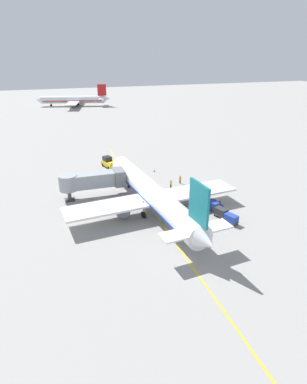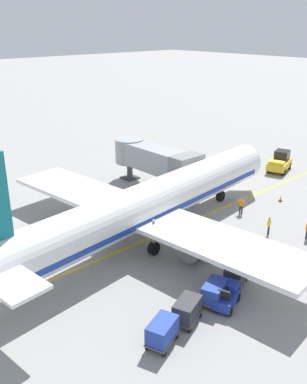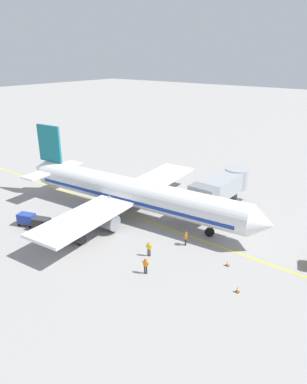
% 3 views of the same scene
% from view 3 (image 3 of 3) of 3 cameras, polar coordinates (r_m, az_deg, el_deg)
% --- Properties ---
extents(ground_plane, '(400.00, 400.00, 0.00)m').
position_cam_3_polar(ground_plane, '(47.63, -3.85, -3.70)').
color(ground_plane, gray).
extents(gate_lead_in_line, '(0.24, 80.00, 0.01)m').
position_cam_3_polar(gate_lead_in_line, '(47.63, -3.85, -3.69)').
color(gate_lead_in_line, gold).
rests_on(gate_lead_in_line, ground).
extents(parked_airliner, '(30.38, 37.35, 10.63)m').
position_cam_3_polar(parked_airliner, '(46.45, -3.74, -0.09)').
color(parked_airliner, white).
rests_on(parked_airliner, ground).
extents(jet_bridge, '(12.03, 3.50, 4.98)m').
position_cam_3_polar(jet_bridge, '(48.44, 11.06, 0.81)').
color(jet_bridge, '#93999E').
rests_on(jet_bridge, ground).
extents(baggage_tug_lead, '(2.03, 2.76, 1.62)m').
position_cam_3_polar(baggage_tug_lead, '(42.71, -15.92, -6.62)').
color(baggage_tug_lead, '#1E339E').
rests_on(baggage_tug_lead, ground).
extents(baggage_cart_front, '(1.98, 2.96, 1.58)m').
position_cam_3_polar(baggage_cart_front, '(41.46, -12.69, -6.82)').
color(baggage_cart_front, '#4C4C51').
rests_on(baggage_cart_front, ground).
extents(baggage_cart_second_in_train, '(1.98, 2.96, 1.58)m').
position_cam_3_polar(baggage_cart_second_in_train, '(43.30, -15.59, -5.83)').
color(baggage_cart_second_in_train, '#4C4C51').
rests_on(baggage_cart_second_in_train, ground).
extents(baggage_cart_third_in_train, '(1.98, 2.96, 1.58)m').
position_cam_3_polar(baggage_cart_third_in_train, '(45.31, -17.78, -4.82)').
color(baggage_cart_third_in_train, '#4C4C51').
rests_on(baggage_cart_third_in_train, ground).
extents(baggage_cart_tail_end, '(1.98, 2.96, 1.58)m').
position_cam_3_polar(baggage_cart_tail_end, '(47.10, -19.99, -4.07)').
color(baggage_cart_tail_end, '#4C4C51').
rests_on(baggage_cart_tail_end, ground).
extents(ground_crew_wing_walker, '(0.37, 0.70, 1.69)m').
position_cam_3_polar(ground_crew_wing_walker, '(37.88, -0.74, -9.14)').
color(ground_crew_wing_walker, '#232328').
rests_on(ground_crew_wing_walker, ground).
extents(ground_crew_loader, '(0.33, 0.72, 1.69)m').
position_cam_3_polar(ground_crew_loader, '(35.15, -1.30, -11.82)').
color(ground_crew_loader, '#232328').
rests_on(ground_crew_loader, ground).
extents(ground_crew_marshaller, '(0.70, 0.37, 1.69)m').
position_cam_3_polar(ground_crew_marshaller, '(40.06, 5.29, -7.40)').
color(ground_crew_marshaller, '#232328').
rests_on(ground_crew_marshaller, ground).
extents(safety_cone_nose_left, '(0.36, 0.36, 0.59)m').
position_cam_3_polar(safety_cone_nose_left, '(34.00, 13.53, -15.17)').
color(safety_cone_nose_left, black).
rests_on(safety_cone_nose_left, ground).
extents(safety_cone_nose_right, '(0.36, 0.36, 0.59)m').
position_cam_3_polar(safety_cone_nose_right, '(37.41, 11.97, -11.29)').
color(safety_cone_nose_right, black).
rests_on(safety_cone_nose_right, ground).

